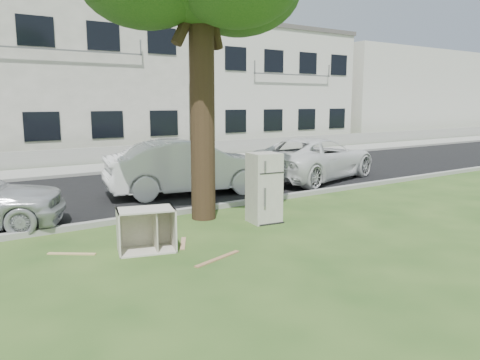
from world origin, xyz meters
TOP-DOWN VIEW (x-y plane):
  - ground at (0.00, 0.00)m, footprint 120.00×120.00m
  - road at (0.00, 6.00)m, footprint 120.00×7.00m
  - kerb_near at (0.00, 2.45)m, footprint 120.00×0.18m
  - kerb_far at (0.00, 9.55)m, footprint 120.00×0.18m
  - sidewalk at (0.00, 11.00)m, footprint 120.00×2.80m
  - low_wall at (0.00, 12.60)m, footprint 120.00×0.15m
  - townhouse_center at (0.00, 17.50)m, footprint 11.22×8.16m
  - townhouse_right at (12.00, 17.50)m, footprint 10.20×8.16m
  - filler_right at (26.00, 18.00)m, footprint 16.00×9.00m
  - fridge at (0.53, 0.78)m, footprint 0.70×0.66m
  - cabinet at (-2.40, 0.32)m, footprint 1.11×0.85m
  - plank_a at (-1.60, -0.77)m, footprint 1.02×0.38m
  - plank_b at (-3.55, 0.87)m, footprint 0.72×0.57m
  - plank_c at (-1.68, 0.33)m, footprint 0.44×0.68m
  - car_center at (0.70, 4.51)m, footprint 4.92×2.56m
  - car_right at (5.40, 4.39)m, footprint 5.56×3.62m

SIDE VIEW (x-z plane):
  - ground at x=0.00m, z-range 0.00..0.00m
  - kerb_near at x=0.00m, z-range -0.06..0.06m
  - kerb_far at x=0.00m, z-range -0.06..0.06m
  - road at x=0.00m, z-range 0.00..0.01m
  - sidewalk at x=0.00m, z-range 0.00..0.01m
  - plank_c at x=-1.68m, z-range 0.00..0.02m
  - plank_b at x=-3.55m, z-range 0.00..0.02m
  - plank_a at x=-1.60m, z-range 0.00..0.02m
  - low_wall at x=0.00m, z-range 0.00..0.70m
  - cabinet at x=-2.40m, z-range 0.00..0.76m
  - car_right at x=5.40m, z-range 0.00..1.42m
  - fridge at x=0.53m, z-range 0.00..1.52m
  - car_center at x=0.70m, z-range 0.00..1.55m
  - filler_right at x=26.00m, z-range 0.00..6.40m
  - townhouse_right at x=12.00m, z-range 0.00..6.84m
  - townhouse_center at x=0.00m, z-range 0.00..7.44m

